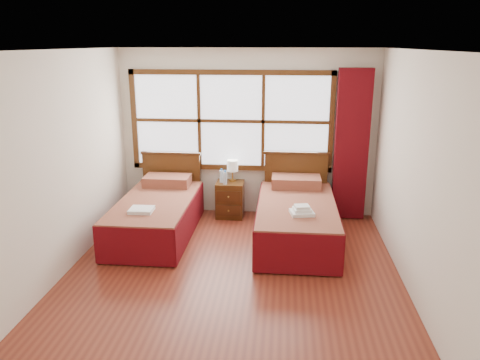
# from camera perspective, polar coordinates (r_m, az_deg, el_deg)

# --- Properties ---
(floor) EXTENTS (4.50, 4.50, 0.00)m
(floor) POSITION_cam_1_polar(r_m,az_deg,el_deg) (5.67, -1.04, -11.69)
(floor) COLOR maroon
(floor) RESTS_ON ground
(ceiling) EXTENTS (4.50, 4.50, 0.00)m
(ceiling) POSITION_cam_1_polar(r_m,az_deg,el_deg) (5.00, -1.20, 15.59)
(ceiling) COLOR white
(ceiling) RESTS_ON wall_back
(wall_back) EXTENTS (4.00, 0.00, 4.00)m
(wall_back) POSITION_cam_1_polar(r_m,az_deg,el_deg) (7.37, 0.89, 5.69)
(wall_back) COLOR silver
(wall_back) RESTS_ON floor
(wall_left) EXTENTS (0.00, 4.50, 4.50)m
(wall_left) POSITION_cam_1_polar(r_m,az_deg,el_deg) (5.76, -21.29, 1.51)
(wall_left) COLOR silver
(wall_left) RESTS_ON floor
(wall_right) EXTENTS (0.00, 4.50, 4.50)m
(wall_right) POSITION_cam_1_polar(r_m,az_deg,el_deg) (5.35, 20.69, 0.47)
(wall_right) COLOR silver
(wall_right) RESTS_ON floor
(window) EXTENTS (3.16, 0.06, 1.56)m
(window) POSITION_cam_1_polar(r_m,az_deg,el_deg) (7.32, -1.09, 7.21)
(window) COLOR white
(window) RESTS_ON wall_back
(curtain) EXTENTS (0.50, 0.16, 2.30)m
(curtain) POSITION_cam_1_polar(r_m,az_deg,el_deg) (7.31, 13.43, 4.11)
(curtain) COLOR #5E0910
(curtain) RESTS_ON wall_back
(bed_left) EXTENTS (1.03, 2.05, 1.00)m
(bed_left) POSITION_cam_1_polar(r_m,az_deg,el_deg) (6.84, -10.06, -4.08)
(bed_left) COLOR #3E200C
(bed_left) RESTS_ON floor
(bed_right) EXTENTS (1.08, 2.10, 1.05)m
(bed_right) POSITION_cam_1_polar(r_m,az_deg,el_deg) (6.60, 6.87, -4.58)
(bed_right) COLOR #3E200C
(bed_right) RESTS_ON floor
(nightstand) EXTENTS (0.43, 0.42, 0.57)m
(nightstand) POSITION_cam_1_polar(r_m,az_deg,el_deg) (7.41, -1.22, -2.39)
(nightstand) COLOR #4B2A10
(nightstand) RESTS_ON floor
(towels_left) EXTENTS (0.31, 0.27, 0.05)m
(towels_left) POSITION_cam_1_polar(r_m,az_deg,el_deg) (6.29, -11.92, -3.59)
(towels_left) COLOR white
(towels_left) RESTS_ON bed_left
(towels_right) EXTENTS (0.33, 0.30, 0.12)m
(towels_right) POSITION_cam_1_polar(r_m,az_deg,el_deg) (6.03, 7.55, -3.74)
(towels_right) COLOR white
(towels_right) RESTS_ON bed_right
(lamp) EXTENTS (0.17, 0.17, 0.34)m
(lamp) POSITION_cam_1_polar(r_m,az_deg,el_deg) (7.33, -0.92, 1.68)
(lamp) COLOR gold
(lamp) RESTS_ON nightstand
(bottle_near) EXTENTS (0.06, 0.06, 0.22)m
(bottle_near) POSITION_cam_1_polar(r_m,az_deg,el_deg) (7.29, -2.26, 0.47)
(bottle_near) COLOR silver
(bottle_near) RESTS_ON nightstand
(bottle_far) EXTENTS (0.06, 0.06, 0.22)m
(bottle_far) POSITION_cam_1_polar(r_m,az_deg,el_deg) (7.20, -1.82, 0.27)
(bottle_far) COLOR silver
(bottle_far) RESTS_ON nightstand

